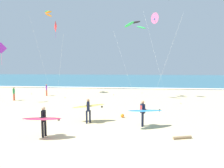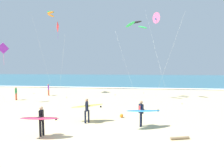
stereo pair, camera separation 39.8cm
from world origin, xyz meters
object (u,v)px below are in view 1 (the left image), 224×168
object	(u,v)px
kite_arc_charcoal_distant	(135,25)
beach_ball	(122,116)
surfer_lead	(43,119)
driftwood_log	(182,137)
kite_arc_emerald_close	(48,13)
kite_delta_rose_far	(155,19)
kite_diamond_scarlet_near	(56,28)
bystander_green_top	(14,94)
surfer_trailing	(144,111)
kite_diamond_violet_mid	(0,50)
surfer_third	(88,108)
bystander_purple_top	(46,90)

from	to	relation	value
kite_arc_charcoal_distant	beach_ball	xyz separation A→B (m)	(-1.04, -9.07, -8.77)
surfer_lead	driftwood_log	world-z (taller)	surfer_lead
kite_arc_emerald_close	beach_ball	xyz separation A→B (m)	(11.18, -12.05, -11.33)
kite_delta_rose_far	kite_arc_charcoal_distant	distance (m)	2.48
kite_diamond_scarlet_near	bystander_green_top	distance (m)	10.63
surfer_lead	surfer_trailing	xyz separation A→B (m)	(5.58, 2.45, 0.01)
driftwood_log	bystander_green_top	bearing A→B (deg)	148.61
bystander_green_top	driftwood_log	world-z (taller)	bystander_green_top
surfer_trailing	bystander_green_top	xyz separation A→B (m)	(-14.39, 8.18, -0.24)
surfer_lead	kite_diamond_violet_mid	size ratio (longest dim) A/B	0.33
kite_arc_emerald_close	beach_ball	distance (m)	19.96
surfer_trailing	kite_arc_charcoal_distant	world-z (taller)	kite_arc_charcoal_distant
kite_diamond_scarlet_near	driftwood_log	xyz separation A→B (m)	(13.47, -15.70, -9.21)
surfer_trailing	surfer_third	bearing A→B (deg)	170.27
kite_diamond_scarlet_near	bystander_purple_top	bearing A→B (deg)	-110.53
surfer_trailing	kite_arc_charcoal_distant	size ratio (longest dim) A/B	0.27
kite_diamond_violet_mid	kite_delta_rose_far	world-z (taller)	kite_delta_rose_far
kite_diamond_violet_mid	bystander_green_top	distance (m)	5.14
surfer_lead	bystander_purple_top	size ratio (longest dim) A/B	1.33
kite_diamond_violet_mid	bystander_green_top	xyz separation A→B (m)	(0.09, 1.75, -4.83)
bystander_green_top	beach_ball	bearing A→B (deg)	-24.98
surfer_lead	kite_delta_rose_far	distance (m)	18.03
surfer_third	beach_ball	size ratio (longest dim) A/B	8.42
bystander_green_top	surfer_lead	bearing A→B (deg)	-50.34
surfer_trailing	kite_arc_emerald_close	world-z (taller)	kite_arc_emerald_close
kite_delta_rose_far	driftwood_log	distance (m)	16.40
kite_diamond_violet_mid	kite_arc_emerald_close	xyz separation A→B (m)	(1.79, 7.79, 5.83)
bystander_purple_top	surfer_lead	bearing A→B (deg)	-65.19
surfer_trailing	kite_diamond_violet_mid	bearing A→B (deg)	156.05
bystander_green_top	beach_ball	size ratio (longest dim) A/B	5.68
kite_delta_rose_far	beach_ball	world-z (taller)	kite_delta_rose_far
surfer_lead	beach_ball	size ratio (longest dim) A/B	7.55
surfer_trailing	kite_diamond_scarlet_near	bearing A→B (deg)	129.65
bystander_green_top	bystander_purple_top	size ratio (longest dim) A/B	1.00
kite_delta_rose_far	kite_diamond_scarlet_near	bearing A→B (deg)	169.86
surfer_third	kite_diamond_violet_mid	xyz separation A→B (m)	(-10.67, 5.78, 4.60)
kite_diamond_scarlet_near	bystander_purple_top	size ratio (longest dim) A/B	6.47
kite_diamond_violet_mid	kite_delta_rose_far	bearing A→B (deg)	17.27
surfer_third	bystander_purple_top	bearing A→B (deg)	126.68
surfer_lead	kite_diamond_scarlet_near	bearing A→B (deg)	110.00
surfer_lead	kite_arc_emerald_close	xyz separation A→B (m)	(-7.10, 16.68, 10.43)
beach_ball	surfer_third	bearing A→B (deg)	-146.55
kite_arc_charcoal_distant	bystander_green_top	size ratio (longest dim) A/B	5.86
kite_arc_emerald_close	bystander_purple_top	xyz separation A→B (m)	(0.43, -2.23, -10.66)
kite_arc_charcoal_distant	beach_ball	size ratio (longest dim) A/B	33.28
surfer_lead	kite_arc_emerald_close	distance (m)	20.91
surfer_third	beach_ball	bearing A→B (deg)	33.45
surfer_lead	driftwood_log	bearing A→B (deg)	5.07
surfer_lead	surfer_trailing	world-z (taller)	same
surfer_third	kite_diamond_scarlet_near	bearing A→B (deg)	120.22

